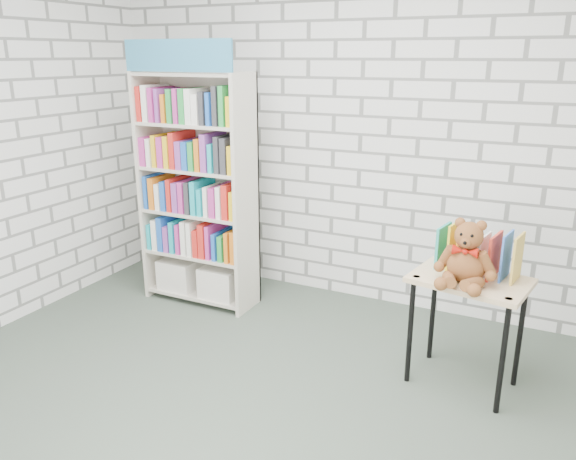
% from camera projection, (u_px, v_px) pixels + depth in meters
% --- Properties ---
extents(ground, '(4.50, 4.50, 0.00)m').
position_uv_depth(ground, '(236.00, 423.00, 3.20)').
color(ground, '#3F4B3F').
rests_on(ground, ground).
extents(room_shell, '(4.52, 4.02, 2.81)m').
position_uv_depth(room_shell, '(226.00, 105.00, 2.67)').
color(room_shell, silver).
rests_on(room_shell, ground).
extents(bookshelf, '(0.95, 0.37, 2.12)m').
position_uv_depth(bookshelf, '(198.00, 189.00, 4.56)').
color(bookshelf, beige).
rests_on(bookshelf, ground).
extents(display_table, '(0.74, 0.58, 0.72)m').
position_uv_depth(display_table, '(469.00, 293.00, 3.42)').
color(display_table, tan).
rests_on(display_table, ground).
extents(table_books, '(0.50, 0.29, 0.28)m').
position_uv_depth(table_books, '(479.00, 251.00, 3.43)').
color(table_books, teal).
rests_on(table_books, display_table).
extents(teddy_bear, '(0.36, 0.33, 0.39)m').
position_uv_depth(teddy_bear, '(466.00, 259.00, 3.26)').
color(teddy_bear, brown).
rests_on(teddy_bear, display_table).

